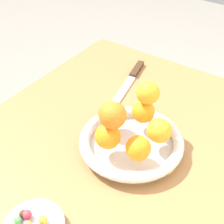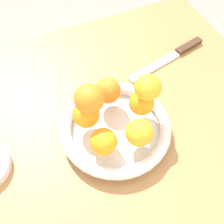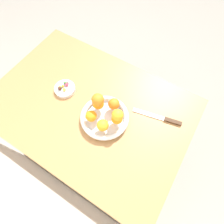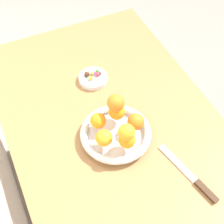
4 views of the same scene
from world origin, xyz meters
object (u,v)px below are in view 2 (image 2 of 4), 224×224
object	(u,v)px
dining_table	(68,160)
fruit_bowl	(115,128)
orange_3	(86,114)
orange_5	(89,98)
orange_4	(103,142)
orange_2	(108,91)
orange_0	(139,133)
knife	(173,55)
orange_6	(148,88)
orange_1	(142,103)

from	to	relation	value
dining_table	fruit_bowl	size ratio (longest dim) A/B	4.38
orange_3	orange_5	world-z (taller)	orange_5
orange_3	orange_5	distance (m)	0.06
fruit_bowl	orange_4	xyz separation A→B (m)	(0.05, 0.05, 0.05)
orange_2	orange_5	distance (m)	0.10
dining_table	orange_4	size ratio (longest dim) A/B	19.48
orange_0	orange_4	world-z (taller)	orange_0
fruit_bowl	orange_0	world-z (taller)	orange_0
orange_3	knife	size ratio (longest dim) A/B	0.23
orange_4	orange_6	xyz separation A→B (m)	(-0.12, -0.05, 0.06)
orange_5	dining_table	bearing A→B (deg)	1.71
orange_2	orange_3	bearing A→B (deg)	30.91
orange_5	fruit_bowl	bearing A→B (deg)	153.97
dining_table	knife	size ratio (longest dim) A/B	4.25
orange_2	orange_5	size ratio (longest dim) A/B	0.98
orange_6	knife	distance (m)	0.27
dining_table	knife	xyz separation A→B (m)	(-0.37, -0.14, 0.09)
orange_1	fruit_bowl	bearing A→B (deg)	8.01
orange_4	orange_3	bearing A→B (deg)	-83.64
dining_table	knife	world-z (taller)	knife
fruit_bowl	orange_1	size ratio (longest dim) A/B	4.40
orange_3	orange_5	xyz separation A→B (m)	(-0.01, 0.01, 0.06)
orange_2	knife	bearing A→B (deg)	-159.32
dining_table	orange_2	bearing A→B (deg)	-159.64
orange_3	orange_2	bearing A→B (deg)	-149.09
orange_0	orange_4	bearing A→B (deg)	-8.40
orange_2	orange_4	bearing A→B (deg)	62.78
dining_table	fruit_bowl	bearing A→B (deg)	169.99
fruit_bowl	orange_6	bearing A→B (deg)	-177.39
fruit_bowl	orange_1	world-z (taller)	orange_1
dining_table	orange_5	xyz separation A→B (m)	(-0.07, -0.00, 0.22)
orange_1	knife	size ratio (longest dim) A/B	0.22
orange_2	orange_5	bearing A→B (deg)	37.99
orange_4	orange_6	bearing A→B (deg)	-157.74
orange_3	fruit_bowl	bearing A→B (deg)	152.01
fruit_bowl	orange_3	size ratio (longest dim) A/B	4.23
orange_1	orange_5	distance (m)	0.13
orange_1	orange_2	distance (m)	0.08
orange_3	orange_5	bearing A→B (deg)	141.62
orange_0	orange_6	world-z (taller)	orange_6
orange_0	orange_1	size ratio (longest dim) A/B	1.02
orange_2	orange_4	xyz separation A→B (m)	(0.06, 0.12, -0.00)
dining_table	orange_5	distance (m)	0.23
dining_table	orange_2	distance (m)	0.21
orange_4	orange_6	size ratio (longest dim) A/B	1.01
fruit_bowl	orange_4	world-z (taller)	orange_4
orange_0	orange_1	bearing A→B (deg)	-120.96
fruit_bowl	orange_5	distance (m)	0.12
orange_2	orange_4	distance (m)	0.13
fruit_bowl	orange_3	bearing A→B (deg)	-27.99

